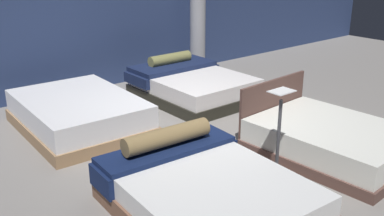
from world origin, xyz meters
name	(u,v)px	position (x,y,z in m)	size (l,w,h in m)	color
ground_plane	(191,140)	(0.00, 0.00, -0.01)	(18.00, 18.00, 0.02)	gray
bed_0	(205,193)	(-1.07, -1.55, 0.23)	(1.79, 2.17, 0.72)	brown
bed_1	(329,139)	(1.08, -1.55, 0.22)	(1.62, 2.06, 0.85)	brown
bed_2	(79,114)	(-1.07, 1.36, 0.25)	(1.65, 2.21, 0.51)	#94714E
bed_3	(191,85)	(1.18, 1.43, 0.25)	(1.71, 2.06, 0.72)	black
price_sign	(278,147)	(0.00, -1.59, 0.44)	(0.28, 0.24, 1.12)	#3F3F44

